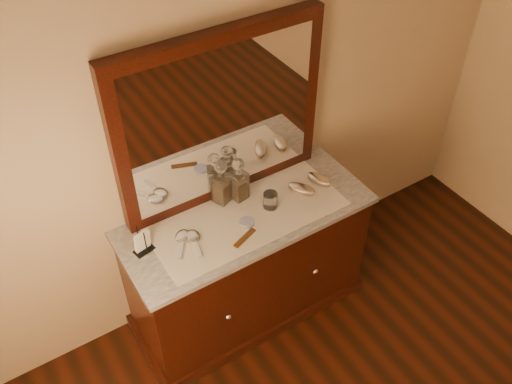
{
  "coord_description": "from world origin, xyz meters",
  "views": [
    {
      "loc": [
        -1.11,
        0.11,
        3.02
      ],
      "look_at": [
        0.0,
        1.85,
        1.1
      ],
      "focal_mm": 38.41,
      "sensor_mm": 36.0,
      "label": 1
    }
  ],
  "objects_px": {
    "napkin_rack": "(143,242)",
    "hand_mirror_inner": "(194,239)",
    "decanter_left": "(222,186)",
    "hand_mirror_outer": "(183,239)",
    "brush_near": "(302,189)",
    "decanter_right": "(239,183)",
    "brush_far": "(319,180)",
    "comb": "(245,238)",
    "dresser_cabinet": "(247,265)",
    "mirror_frame": "(221,119)",
    "pin_dish": "(247,222)"
  },
  "relations": [
    {
      "from": "brush_near",
      "to": "hand_mirror_outer",
      "type": "relative_size",
      "value": 0.89
    },
    {
      "from": "dresser_cabinet",
      "to": "napkin_rack",
      "type": "xyz_separation_m",
      "value": [
        -0.59,
        0.06,
        0.5
      ]
    },
    {
      "from": "brush_far",
      "to": "decanter_left",
      "type": "bearing_deg",
      "value": 162.77
    },
    {
      "from": "decanter_right",
      "to": "brush_far",
      "type": "height_order",
      "value": "decanter_right"
    },
    {
      "from": "comb",
      "to": "brush_far",
      "type": "relative_size",
      "value": 0.93
    },
    {
      "from": "mirror_frame",
      "to": "hand_mirror_outer",
      "type": "xyz_separation_m",
      "value": [
        -0.39,
        -0.23,
        -0.49
      ]
    },
    {
      "from": "mirror_frame",
      "to": "hand_mirror_outer",
      "type": "relative_size",
      "value": 5.92
    },
    {
      "from": "napkin_rack",
      "to": "brush_far",
      "type": "height_order",
      "value": "napkin_rack"
    },
    {
      "from": "napkin_rack",
      "to": "brush_near",
      "type": "height_order",
      "value": "napkin_rack"
    },
    {
      "from": "decanter_left",
      "to": "decanter_right",
      "type": "height_order",
      "value": "decanter_left"
    },
    {
      "from": "pin_dish",
      "to": "hand_mirror_inner",
      "type": "height_order",
      "value": "hand_mirror_inner"
    },
    {
      "from": "napkin_rack",
      "to": "hand_mirror_outer",
      "type": "distance_m",
      "value": 0.21
    },
    {
      "from": "dresser_cabinet",
      "to": "brush_far",
      "type": "height_order",
      "value": "brush_far"
    },
    {
      "from": "comb",
      "to": "brush_far",
      "type": "bearing_deg",
      "value": -6.91
    },
    {
      "from": "brush_near",
      "to": "hand_mirror_inner",
      "type": "xyz_separation_m",
      "value": [
        -0.7,
        0.0,
        -0.01
      ]
    },
    {
      "from": "mirror_frame",
      "to": "hand_mirror_outer",
      "type": "bearing_deg",
      "value": -149.52
    },
    {
      "from": "mirror_frame",
      "to": "decanter_left",
      "type": "relative_size",
      "value": 4.19
    },
    {
      "from": "decanter_right",
      "to": "hand_mirror_outer",
      "type": "height_order",
      "value": "decanter_right"
    },
    {
      "from": "hand_mirror_outer",
      "to": "pin_dish",
      "type": "bearing_deg",
      "value": -12.56
    },
    {
      "from": "hand_mirror_outer",
      "to": "hand_mirror_inner",
      "type": "height_order",
      "value": "same"
    },
    {
      "from": "napkin_rack",
      "to": "brush_far",
      "type": "relative_size",
      "value": 0.92
    },
    {
      "from": "decanter_left",
      "to": "hand_mirror_inner",
      "type": "xyz_separation_m",
      "value": [
        -0.28,
        -0.18,
        -0.1
      ]
    },
    {
      "from": "brush_near",
      "to": "hand_mirror_inner",
      "type": "height_order",
      "value": "brush_near"
    },
    {
      "from": "dresser_cabinet",
      "to": "brush_near",
      "type": "relative_size",
      "value": 7.74
    },
    {
      "from": "brush_near",
      "to": "hand_mirror_outer",
      "type": "xyz_separation_m",
      "value": [
        -0.75,
        0.03,
        -0.01
      ]
    },
    {
      "from": "decanter_right",
      "to": "hand_mirror_inner",
      "type": "bearing_deg",
      "value": -157.67
    },
    {
      "from": "mirror_frame",
      "to": "brush_far",
      "type": "distance_m",
      "value": 0.73
    },
    {
      "from": "pin_dish",
      "to": "comb",
      "type": "height_order",
      "value": "pin_dish"
    },
    {
      "from": "napkin_rack",
      "to": "hand_mirror_inner",
      "type": "xyz_separation_m",
      "value": [
        0.25,
        -0.07,
        -0.05
      ]
    },
    {
      "from": "brush_near",
      "to": "brush_far",
      "type": "xyz_separation_m",
      "value": [
        0.14,
        0.01,
        -0.0
      ]
    },
    {
      "from": "mirror_frame",
      "to": "brush_near",
      "type": "bearing_deg",
      "value": -35.7
    },
    {
      "from": "comb",
      "to": "hand_mirror_inner",
      "type": "height_order",
      "value": "hand_mirror_inner"
    },
    {
      "from": "pin_dish",
      "to": "napkin_rack",
      "type": "bearing_deg",
      "value": 167.61
    },
    {
      "from": "mirror_frame",
      "to": "hand_mirror_inner",
      "type": "relative_size",
      "value": 5.64
    },
    {
      "from": "comb",
      "to": "brush_near",
      "type": "distance_m",
      "value": 0.49
    },
    {
      "from": "hand_mirror_inner",
      "to": "brush_near",
      "type": "bearing_deg",
      "value": -0.34
    },
    {
      "from": "decanter_left",
      "to": "hand_mirror_inner",
      "type": "height_order",
      "value": "decanter_left"
    },
    {
      "from": "dresser_cabinet",
      "to": "brush_near",
      "type": "xyz_separation_m",
      "value": [
        0.37,
        -0.02,
        0.47
      ]
    },
    {
      "from": "hand_mirror_outer",
      "to": "hand_mirror_inner",
      "type": "distance_m",
      "value": 0.06
    },
    {
      "from": "napkin_rack",
      "to": "brush_near",
      "type": "bearing_deg",
      "value": -4.64
    },
    {
      "from": "decanter_right",
      "to": "hand_mirror_inner",
      "type": "xyz_separation_m",
      "value": [
        -0.38,
        -0.15,
        -0.1
      ]
    },
    {
      "from": "napkin_rack",
      "to": "hand_mirror_inner",
      "type": "relative_size",
      "value": 0.75
    },
    {
      "from": "decanter_left",
      "to": "napkin_rack",
      "type": "bearing_deg",
      "value": -168.42
    },
    {
      "from": "dresser_cabinet",
      "to": "hand_mirror_inner",
      "type": "distance_m",
      "value": 0.56
    },
    {
      "from": "comb",
      "to": "pin_dish",
      "type": "bearing_deg",
      "value": 32.13
    },
    {
      "from": "dresser_cabinet",
      "to": "mirror_frame",
      "type": "bearing_deg",
      "value": 90.0
    },
    {
      "from": "brush_far",
      "to": "decanter_right",
      "type": "bearing_deg",
      "value": 162.57
    },
    {
      "from": "dresser_cabinet",
      "to": "decanter_left",
      "type": "distance_m",
      "value": 0.58
    },
    {
      "from": "decanter_left",
      "to": "hand_mirror_outer",
      "type": "xyz_separation_m",
      "value": [
        -0.33,
        -0.15,
        -0.1
      ]
    },
    {
      "from": "brush_near",
      "to": "decanter_right",
      "type": "bearing_deg",
      "value": 154.14
    }
  ]
}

